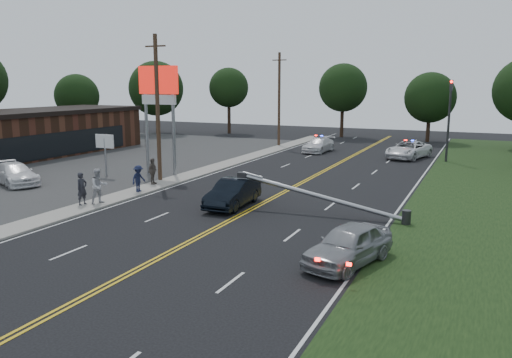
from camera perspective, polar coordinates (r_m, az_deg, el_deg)
The scene contains 24 objects.
ground at distance 20.96m, azimuth -9.41°, elevation -8.06°, with size 120.00×120.00×0.00m, color black.
parking_lot at distance 41.44m, azimuth -24.78°, elevation 0.48°, with size 25.00×60.00×0.01m, color #2D2D2D.
sidewalk at distance 33.54m, azimuth -11.76°, elevation -0.87°, with size 1.80×70.00×0.12m, color gray.
centerline_yellow at distance 29.43m, azimuth 1.55°, elevation -2.37°, with size 0.36×80.00×0.00m, color gold.
pylon_sign at distance 37.35m, azimuth -11.06°, elevation 9.51°, with size 3.20×0.35×8.00m.
small_sign at distance 38.22m, azimuth -16.89°, elevation 3.76°, with size 1.60×0.14×3.10m.
traffic_signal at distance 46.50m, azimuth 21.22°, elevation 6.99°, with size 0.28×0.41×7.05m.
fallen_streetlight at distance 26.01m, azimuth 8.32°, elevation -2.20°, with size 9.36×0.44×1.91m.
utility_pole_mid at distance 35.00m, azimuth -11.18°, elevation 7.93°, with size 1.60×0.28×10.00m.
utility_pole_far at distance 54.37m, azimuth 2.66°, elevation 9.09°, with size 1.60×0.28×10.00m.
tree_3 at distance 66.55m, azimuth -19.78°, elevation 8.91°, with size 5.39×5.39×7.93m.
tree_4 at distance 69.99m, azimuth -11.35°, elevation 10.11°, with size 7.35×7.35×9.78m.
tree_5 at distance 68.91m, azimuth -3.13°, elevation 10.38°, with size 5.34×5.34×8.89m.
tree_6 at distance 64.88m, azimuth 9.91°, elevation 10.23°, with size 6.06×6.06×9.27m.
tree_7 at distance 61.99m, azimuth 19.28°, elevation 8.77°, with size 5.85×5.85×8.08m.
crashed_sedan at distance 27.72m, azimuth -2.65°, elevation -1.61°, with size 1.62×4.63×1.53m, color black.
waiting_sedan at distance 19.30m, azimuth 10.53°, elevation -7.38°, with size 1.80×4.46×1.52m, color gray.
parked_car at distance 37.57m, azimuth -25.86°, elevation 0.53°, with size 2.02×4.97×1.44m, color white.
emergency_a at distance 47.84m, azimuth 17.04°, elevation 3.22°, with size 2.60×5.64×1.57m, color white.
emergency_b at distance 50.35m, azimuth 7.16°, elevation 3.89°, with size 2.00×4.91×1.42m, color silver.
bystander_a at distance 29.22m, azimuth -19.27°, elevation -1.04°, with size 0.66×0.43×1.81m, color #25252C.
bystander_b at distance 29.22m, azimuth -17.52°, elevation -0.78°, with size 0.96×0.75×1.97m, color #B4B3B8.
bystander_c at distance 31.78m, azimuth -13.28°, elevation 0.05°, with size 1.07×0.61×1.65m, color #161C38.
bystander_d at distance 33.94m, azimuth -11.74°, elevation 0.87°, with size 1.02×0.43×1.75m, color #5C524A.
Camera 1 is at (11.27, -16.34, 6.74)m, focal length 35.00 mm.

